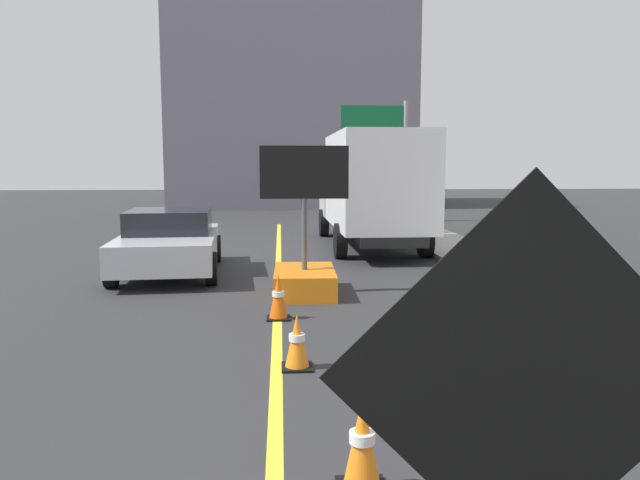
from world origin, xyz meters
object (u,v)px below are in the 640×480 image
Objects in this scene: traffic_cone_mid_lane at (297,342)px; traffic_cone_far_lane at (278,297)px; box_truck at (370,186)px; pickup_car at (170,241)px; arrow_board_trailer at (304,268)px; highway_guide_sign at (387,139)px; traffic_cone_near_sign at (362,444)px; roadwork_sign at (526,387)px.

traffic_cone_mid_lane is 2.30m from traffic_cone_far_lane.
box_truck is 11.12× the size of traffic_cone_far_lane.
traffic_cone_far_lane is (-0.22, 2.29, 0.02)m from traffic_cone_mid_lane.
pickup_car reaches higher than traffic_cone_mid_lane.
arrow_board_trailer is 0.59× the size of pickup_car.
arrow_board_trailer reaches higher than traffic_cone_far_lane.
arrow_board_trailer reaches higher than pickup_car.
highway_guide_sign reaches higher than traffic_cone_near_sign.
pickup_car is at bearing -120.27° from highway_guide_sign.
roadwork_sign is 0.30× the size of box_truck.
pickup_car is 4.83m from traffic_cone_far_lane.
arrow_board_trailer is 3.90× the size of traffic_cone_far_lane.
traffic_cone_far_lane is at bearing -104.53° from arrow_board_trailer.
traffic_cone_mid_lane is (-2.40, -10.43, -1.44)m from box_truck.
box_truck is (1.62, 14.97, 0.29)m from roadwork_sign.
traffic_cone_near_sign is 1.04× the size of traffic_cone_far_lane.
traffic_cone_far_lane is at bearing -60.35° from pickup_car.
traffic_cone_far_lane is (-0.62, 4.99, -0.01)m from traffic_cone_near_sign.
traffic_cone_mid_lane is (-0.39, 2.70, -0.04)m from traffic_cone_near_sign.
box_truck is at bearing 71.17° from arrow_board_trailer.
traffic_cone_far_lane reaches higher than traffic_cone_mid_lane.
highway_guide_sign is at bearing 76.75° from box_truck.
highway_guide_sign is 21.46m from traffic_cone_near_sign.
traffic_cone_mid_lane is (2.61, -6.48, -0.38)m from pickup_car.
traffic_cone_far_lane is at bearing 97.03° from traffic_cone_near_sign.
pickup_car is 7.03× the size of traffic_cone_mid_lane.
highway_guide_sign reaches higher than roadwork_sign.
highway_guide_sign is 16.80m from traffic_cone_far_lane.
pickup_car reaches higher than traffic_cone_far_lane.
traffic_cone_mid_lane is (-0.78, 4.54, -1.15)m from roadwork_sign.
traffic_cone_mid_lane is at bearing -102.97° from box_truck.
pickup_car is 6.30× the size of traffic_cone_near_sign.
arrow_board_trailer is 6.83m from traffic_cone_near_sign.
roadwork_sign is 4.75m from traffic_cone_mid_lane.
pickup_car is (-3.39, 11.02, -0.77)m from roadwork_sign.
box_truck is 8.15m from highway_guide_sign.
pickup_car is 6.57× the size of traffic_cone_far_lane.
roadwork_sign reaches higher than pickup_car.
pickup_car reaches higher than traffic_cone_near_sign.
box_truck is 10.66× the size of traffic_cone_near_sign.
highway_guide_sign reaches higher than box_truck.
box_truck is 1.54× the size of highway_guide_sign.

